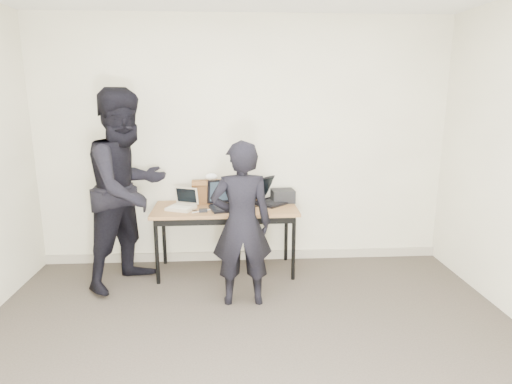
{
  "coord_description": "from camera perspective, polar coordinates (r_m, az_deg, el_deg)",
  "views": [
    {
      "loc": [
        -0.14,
        -2.44,
        1.89
      ],
      "look_at": [
        0.1,
        1.6,
        0.95
      ],
      "focal_mm": 30.0,
      "sensor_mm": 36.0,
      "label": 1
    }
  ],
  "objects": [
    {
      "name": "laptop_beige",
      "position": [
        4.49,
        -9.78,
        -1.69
      ],
      "size": [
        0.34,
        0.34,
        0.21
      ],
      "rotation": [
        0.0,
        0.0,
        -0.4
      ],
      "color": "#B8AD93",
      "rests_on": "desk"
    },
    {
      "name": "leather_satchel",
      "position": [
        4.69,
        -6.31,
        0.14
      ],
      "size": [
        0.37,
        0.19,
        0.25
      ],
      "rotation": [
        0.0,
        0.0,
        0.05
      ],
      "color": "brown",
      "rests_on": "desk"
    },
    {
      "name": "laptop_center",
      "position": [
        4.46,
        -3.85,
        -1.3
      ],
      "size": [
        0.45,
        0.44,
        0.29
      ],
      "rotation": [
        0.0,
        0.0,
        0.25
      ],
      "color": "black",
      "rests_on": "desk"
    },
    {
      "name": "tissue",
      "position": [
        4.66,
        -5.99,
        2.04
      ],
      "size": [
        0.14,
        0.11,
        0.08
      ],
      "primitive_type": "ellipsoid",
      "rotation": [
        0.0,
        0.0,
        0.07
      ],
      "color": "white",
      "rests_on": "leather_satchel"
    },
    {
      "name": "desk",
      "position": [
        4.51,
        -4.11,
        -2.78
      ],
      "size": [
        1.51,
        0.67,
        0.72
      ],
      "rotation": [
        0.0,
        0.0,
        0.02
      ],
      "color": "brown",
      "rests_on": "ground"
    },
    {
      "name": "cables",
      "position": [
        4.5,
        -3.52,
        -1.98
      ],
      "size": [
        1.15,
        0.47,
        0.01
      ],
      "rotation": [
        0.0,
        0.0,
        0.11
      ],
      "color": "black",
      "rests_on": "desk"
    },
    {
      "name": "power_brick",
      "position": [
        4.34,
        -7.06,
        -2.47
      ],
      "size": [
        0.09,
        0.06,
        0.03
      ],
      "primitive_type": "cube",
      "rotation": [
        0.0,
        0.0,
        0.15
      ],
      "color": "black",
      "rests_on": "desk"
    },
    {
      "name": "baseboard",
      "position": [
        5.02,
        -1.58,
        -8.43
      ],
      "size": [
        4.5,
        0.03,
        0.1
      ],
      "primitive_type": "cube",
      "color": "#A19885",
      "rests_on": "ground"
    },
    {
      "name": "room",
      "position": [
        2.5,
        -0.1,
        0.63
      ],
      "size": [
        4.6,
        4.6,
        2.8
      ],
      "color": "#3C352E",
      "rests_on": "ground"
    },
    {
      "name": "laptop_right",
      "position": [
        4.66,
        1.72,
        -0.69
      ],
      "size": [
        0.51,
        0.51,
        0.27
      ],
      "rotation": [
        0.0,
        0.0,
        0.78
      ],
      "color": "black",
      "rests_on": "desk"
    },
    {
      "name": "equipment_box",
      "position": [
        4.7,
        3.59,
        -0.51
      ],
      "size": [
        0.26,
        0.23,
        0.14
      ],
      "primitive_type": "cube",
      "rotation": [
        0.0,
        0.0,
        0.11
      ],
      "color": "black",
      "rests_on": "desk"
    },
    {
      "name": "person_typist",
      "position": [
        3.81,
        -1.94,
        -4.33
      ],
      "size": [
        0.56,
        0.38,
        1.5
      ],
      "primitive_type": "imported",
      "rotation": [
        0.0,
        0.0,
        3.17
      ],
      "color": "black",
      "rests_on": "ground"
    },
    {
      "name": "person_observer",
      "position": [
        4.36,
        -16.66,
        0.35
      ],
      "size": [
        1.14,
        1.2,
        1.94
      ],
      "primitive_type": "imported",
      "rotation": [
        0.0,
        0.0,
        0.96
      ],
      "color": "black",
      "rests_on": "ground"
    }
  ]
}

